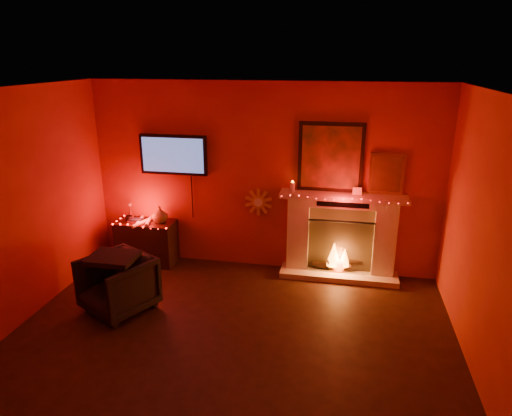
{
  "coord_description": "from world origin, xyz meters",
  "views": [
    {
      "loc": [
        1.12,
        -3.69,
        3.02
      ],
      "look_at": [
        0.07,
        1.7,
        1.17
      ],
      "focal_mm": 32.0,
      "sensor_mm": 36.0,
      "label": 1
    }
  ],
  "objects_px": {
    "sunburst_clock": "(258,202)",
    "console_table": "(147,240)",
    "fireplace": "(341,228)",
    "armchair": "(118,284)",
    "tv": "(173,155)"
  },
  "relations": [
    {
      "from": "sunburst_clock",
      "to": "console_table",
      "type": "xyz_separation_m",
      "value": [
        -1.67,
        -0.22,
        -0.64
      ]
    },
    {
      "from": "fireplace",
      "to": "armchair",
      "type": "xyz_separation_m",
      "value": [
        -2.65,
        -1.5,
        -0.37
      ]
    },
    {
      "from": "tv",
      "to": "armchair",
      "type": "xyz_separation_m",
      "value": [
        -0.21,
        -1.56,
        -1.3
      ]
    },
    {
      "from": "sunburst_clock",
      "to": "armchair",
      "type": "distance_m",
      "value": 2.25
    },
    {
      "from": "sunburst_clock",
      "to": "console_table",
      "type": "distance_m",
      "value": 1.8
    },
    {
      "from": "sunburst_clock",
      "to": "armchair",
      "type": "xyz_separation_m",
      "value": [
        -1.45,
        -1.59,
        -0.65
      ]
    },
    {
      "from": "fireplace",
      "to": "sunburst_clock",
      "type": "height_order",
      "value": "fireplace"
    },
    {
      "from": "sunburst_clock",
      "to": "armchair",
      "type": "bearing_deg",
      "value": -132.48
    },
    {
      "from": "sunburst_clock",
      "to": "console_table",
      "type": "relative_size",
      "value": 0.44
    },
    {
      "from": "tv",
      "to": "console_table",
      "type": "relative_size",
      "value": 1.37
    },
    {
      "from": "console_table",
      "to": "armchair",
      "type": "relative_size",
      "value": 1.17
    },
    {
      "from": "console_table",
      "to": "armchair",
      "type": "distance_m",
      "value": 1.39
    },
    {
      "from": "tv",
      "to": "sunburst_clock",
      "type": "relative_size",
      "value": 3.1
    },
    {
      "from": "console_table",
      "to": "fireplace",
      "type": "bearing_deg",
      "value": 2.58
    },
    {
      "from": "console_table",
      "to": "armchair",
      "type": "bearing_deg",
      "value": -80.92
    }
  ]
}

